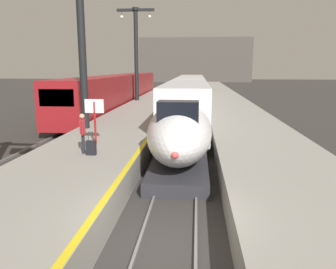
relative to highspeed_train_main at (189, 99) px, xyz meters
name	(u,v)px	position (x,y,z in m)	size (l,w,h in m)	color
ground_plane	(167,250)	(0.00, -21.78, -1.93)	(260.00, 260.00, 0.00)	#33302D
platform_left	(148,110)	(-4.05, 2.97, -1.40)	(4.80, 110.00, 1.05)	gray
platform_right	(231,111)	(4.05, 2.97, -1.40)	(4.80, 110.00, 1.05)	gray
platform_left_safety_stripe	(171,105)	(-1.77, 2.97, -0.87)	(0.20, 107.80, 0.01)	yellow
rail_main_left	(183,111)	(-0.75, 5.72, -1.87)	(0.08, 110.00, 0.12)	slate
rail_main_right	(197,111)	(0.75, 5.72, -1.87)	(0.08, 110.00, 0.12)	slate
rail_secondary_left	(108,110)	(-8.85, 5.72, -1.87)	(0.08, 110.00, 0.12)	slate
rail_secondary_right	(122,111)	(-7.35, 5.72, -1.87)	(0.08, 110.00, 0.12)	slate
highspeed_train_main	(189,99)	(0.00, 0.00, 0.00)	(2.92, 38.24, 3.60)	silver
regional_train_adjacent	(121,89)	(-8.10, 8.90, 0.20)	(2.85, 36.60, 3.80)	maroon
station_column_mid	(81,26)	(-5.90, -10.34, 5.01)	(4.00, 0.68, 9.86)	black
station_column_far	(136,46)	(-5.90, 7.17, 4.98)	(4.00, 0.68, 9.80)	black
passenger_near_edge	(83,130)	(-4.04, -16.21, 0.11)	(0.32, 0.55, 1.69)	#23232D
rolling_suitcase	(91,148)	(-3.62, -16.48, -0.57)	(0.40, 0.22, 0.98)	black
departure_info_board	(95,112)	(-4.06, -14.39, 0.63)	(0.90, 0.10, 2.12)	maroon
terminus_back_wall	(195,60)	(0.00, 80.22, 5.07)	(36.00, 2.00, 14.00)	#4C4742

